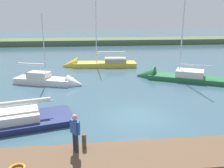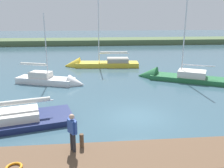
% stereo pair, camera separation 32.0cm
% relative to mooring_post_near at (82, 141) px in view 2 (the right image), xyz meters
% --- Properties ---
extents(ground_plane, '(200.00, 200.00, 0.00)m').
position_rel_mooring_post_near_xyz_m(ground_plane, '(-3.50, -4.50, -0.89)').
color(ground_plane, '#385666').
extents(far_shoreline, '(180.00, 8.00, 2.40)m').
position_rel_mooring_post_near_xyz_m(far_shoreline, '(-3.50, -48.09, -0.89)').
color(far_shoreline, '#4C603D').
rests_on(far_shoreline, ground_plane).
extents(dock_pier, '(23.36, 2.50, 0.56)m').
position_rel_mooring_post_near_xyz_m(dock_pier, '(-3.50, 0.87, -0.61)').
color(dock_pier, brown).
rests_on(dock_pier, ground_plane).
extents(mooring_post_near, '(0.19, 0.19, 0.65)m').
position_rel_mooring_post_near_xyz_m(mooring_post_near, '(0.00, 0.00, 0.00)').
color(mooring_post_near, brown).
rests_on(mooring_post_near, dock_pier).
extents(life_ring_buoy, '(0.66, 0.66, 0.10)m').
position_rel_mooring_post_near_xyz_m(life_ring_buoy, '(2.63, 1.37, -0.27)').
color(life_ring_buoy, orange).
rests_on(life_ring_buoy, dock_pier).
extents(sailboat_far_left, '(7.04, 3.88, 7.36)m').
position_rel_mooring_post_near_xyz_m(sailboat_far_left, '(3.03, -13.09, -0.66)').
color(sailboat_far_left, white).
rests_on(sailboat_far_left, ground_plane).
extents(sailboat_far_right, '(8.85, 6.13, 10.34)m').
position_rel_mooring_post_near_xyz_m(sailboat_far_right, '(-8.94, -13.67, -0.69)').
color(sailboat_far_right, '#236638').
rests_on(sailboat_far_right, ground_plane).
extents(sailboat_near_dock, '(9.74, 2.97, 10.62)m').
position_rel_mooring_post_near_xyz_m(sailboat_near_dock, '(-1.37, -21.05, -0.67)').
color(sailboat_near_dock, gold).
rests_on(sailboat_near_dock, ground_plane).
extents(person_on_dock, '(0.45, 0.56, 1.75)m').
position_rel_mooring_post_near_xyz_m(person_on_dock, '(0.37, 0.27, 0.70)').
color(person_on_dock, '#28282D').
rests_on(person_on_dock, dock_pier).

